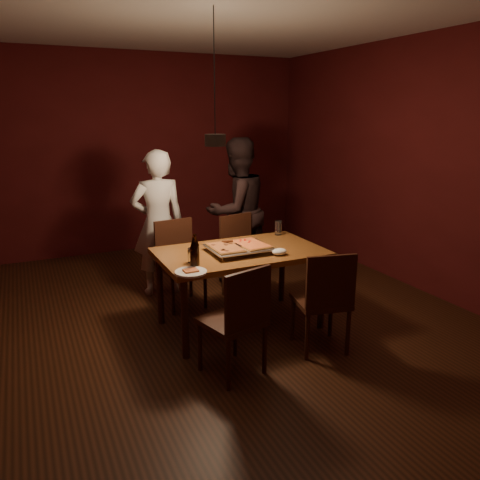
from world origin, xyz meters
name	(u,v)px	position (x,y,z in m)	size (l,w,h in m)	color
room_shell	(216,181)	(0.00, 0.00, 1.40)	(6.00, 6.00, 6.00)	#391C0F
dining_table	(240,258)	(0.22, -0.03, 0.68)	(1.50, 0.90, 0.75)	brown
chair_far_left	(178,255)	(-0.14, 0.75, 0.54)	(0.46, 0.46, 0.49)	#38190F
chair_far_right	(241,248)	(0.58, 0.70, 0.54)	(0.50, 0.50, 0.49)	#38190F
chair_near_left	(239,312)	(-0.17, -0.84, 0.54)	(0.51, 0.51, 0.49)	#38190F
chair_near_right	(325,293)	(0.64, -0.80, 0.54)	(0.50, 0.50, 0.49)	#38190F
pizza_tray	(239,249)	(0.19, -0.07, 0.77)	(0.55, 0.45, 0.05)	silver
pizza_meat	(225,247)	(0.06, -0.06, 0.81)	(0.24, 0.38, 0.02)	maroon
pizza_cheese	(251,244)	(0.32, -0.06, 0.81)	(0.24, 0.38, 0.02)	gold
spatula	(238,245)	(0.18, -0.06, 0.81)	(0.09, 0.24, 0.04)	silver
beer_bottle_a	(194,252)	(-0.32, -0.30, 0.88)	(0.07, 0.07, 0.25)	black
beer_bottle_b	(195,250)	(-0.30, -0.26, 0.88)	(0.07, 0.07, 0.26)	black
water_glass_left	(192,255)	(-0.30, -0.18, 0.81)	(0.08, 0.08, 0.12)	silver
water_glass_right	(278,228)	(0.82, 0.32, 0.82)	(0.07, 0.07, 0.15)	silver
plate_slice	(191,272)	(-0.40, -0.43, 0.76)	(0.25, 0.25, 0.03)	white
napkin	(279,252)	(0.48, -0.30, 0.78)	(0.14, 0.11, 0.06)	white
diner_white	(158,223)	(-0.23, 1.14, 0.80)	(0.59, 0.38, 1.60)	silver
diner_dark	(237,211)	(0.73, 1.15, 0.85)	(0.83, 0.65, 1.70)	black
pendant_lamp	(215,139)	(0.00, 0.00, 1.76)	(0.18, 0.18, 1.10)	black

